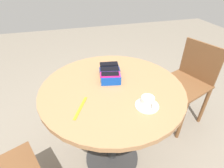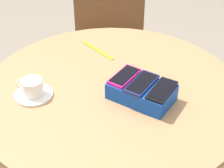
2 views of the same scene
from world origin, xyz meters
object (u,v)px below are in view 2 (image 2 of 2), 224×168
(round_table, at_px, (112,120))
(phone_black, at_px, (162,90))
(phone_box, at_px, (142,92))
(phone_navy, at_px, (142,83))
(coffee_cup, at_px, (32,87))
(lanyard_strap, at_px, (98,50))
(saucer, at_px, (34,94))
(phone_magenta, at_px, (125,76))
(chair_near_window, at_px, (110,49))

(round_table, bearing_deg, phone_black, 171.24)
(round_table, relative_size, phone_box, 4.03)
(round_table, distance_m, phone_navy, 0.24)
(coffee_cup, distance_m, lanyard_strap, 0.37)
(lanyard_strap, bearing_deg, coffee_cup, 76.35)
(phone_box, bearing_deg, coffee_cup, 18.78)
(phone_navy, xyz_separation_m, saucer, (0.35, 0.12, -0.06))
(round_table, distance_m, phone_magenta, 0.22)
(phone_navy, bearing_deg, saucer, 19.37)
(chair_near_window, bearing_deg, round_table, 112.72)
(saucer, bearing_deg, round_table, -149.86)
(coffee_cup, bearing_deg, phone_navy, -160.73)
(lanyard_strap, distance_m, chair_near_window, 0.67)
(phone_box, height_order, phone_magenta, phone_magenta)
(round_table, xyz_separation_m, coffee_cup, (0.24, 0.14, 0.19))
(phone_magenta, bearing_deg, lanyard_strap, -48.50)
(chair_near_window, bearing_deg, phone_navy, 118.97)
(phone_box, distance_m, phone_magenta, 0.08)
(phone_box, bearing_deg, saucer, 18.87)
(saucer, relative_size, lanyard_strap, 0.70)
(phone_black, bearing_deg, chair_near_window, -57.58)
(phone_black, bearing_deg, phone_navy, -10.89)
(phone_navy, bearing_deg, round_table, -7.36)
(phone_box, distance_m, phone_black, 0.08)
(phone_box, height_order, phone_black, phone_black)
(round_table, xyz_separation_m, saucer, (0.24, 0.14, 0.15))
(phone_black, distance_m, saucer, 0.44)
(round_table, xyz_separation_m, chair_near_window, (0.33, -0.78, -0.18))
(phone_box, xyz_separation_m, phone_black, (-0.07, 0.01, 0.04))
(phone_black, bearing_deg, saucer, 14.42)
(phone_box, xyz_separation_m, lanyard_strap, (0.27, -0.24, -0.03))
(phone_black, xyz_separation_m, chair_near_window, (0.51, -0.81, -0.40))
(phone_black, xyz_separation_m, saucer, (0.42, 0.11, -0.06))
(phone_navy, xyz_separation_m, coffee_cup, (0.35, 0.12, -0.03))
(phone_black, relative_size, chair_near_window, 0.16)
(saucer, height_order, lanyard_strap, saucer)
(phone_navy, height_order, lanyard_strap, phone_navy)
(chair_near_window, bearing_deg, saucer, 95.54)
(saucer, bearing_deg, phone_black, -165.58)
(phone_navy, xyz_separation_m, phone_magenta, (0.07, -0.01, 0.00))
(phone_navy, distance_m, saucer, 0.38)
(round_table, bearing_deg, lanyard_strap, -55.82)
(phone_magenta, relative_size, lanyard_strap, 0.74)
(phone_magenta, xyz_separation_m, chair_near_window, (0.37, -0.78, -0.40))
(phone_black, distance_m, chair_near_window, 1.03)
(lanyard_strap, xyz_separation_m, chair_near_window, (0.17, -0.55, -0.33))
(saucer, xyz_separation_m, chair_near_window, (0.09, -0.91, -0.33))
(phone_navy, distance_m, chair_near_window, 0.99)
(phone_navy, height_order, saucer, phone_navy)
(phone_black, height_order, coffee_cup, phone_black)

